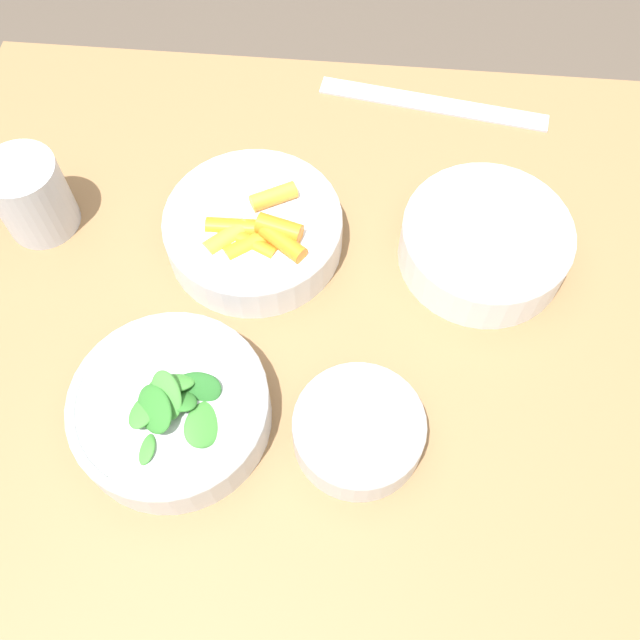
{
  "coord_description": "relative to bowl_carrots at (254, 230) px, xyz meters",
  "views": [
    {
      "loc": [
        -0.02,
        -0.38,
        1.44
      ],
      "look_at": [
        -0.05,
        -0.03,
        0.79
      ],
      "focal_mm": 40.0,
      "sensor_mm": 36.0,
      "label": 1
    }
  ],
  "objects": [
    {
      "name": "dining_table",
      "position": [
        0.14,
        -0.08,
        -0.16
      ],
      "size": [
        1.06,
        0.78,
        0.76
      ],
      "color": "olive",
      "rests_on": "ground_plane"
    },
    {
      "name": "bowl_beans_hotdog",
      "position": [
        0.26,
        0.01,
        -0.0
      ],
      "size": [
        0.19,
        0.19,
        0.06
      ],
      "color": "silver",
      "rests_on": "dining_table"
    },
    {
      "name": "bowl_greens",
      "position": [
        -0.05,
        -0.22,
        0.0
      ],
      "size": [
        0.19,
        0.19,
        0.08
      ],
      "color": "silver",
      "rests_on": "dining_table"
    },
    {
      "name": "ruler",
      "position": [
        0.2,
        0.24,
        -0.03
      ],
      "size": [
        0.3,
        0.07,
        0.0
      ],
      "color": "#EFB7C6",
      "rests_on": "dining_table"
    },
    {
      "name": "bowl_cookies",
      "position": [
        0.13,
        -0.22,
        -0.0
      ],
      "size": [
        0.13,
        0.13,
        0.05
      ],
      "color": "silver",
      "rests_on": "dining_table"
    },
    {
      "name": "cup",
      "position": [
        -0.25,
        0.01,
        0.02
      ],
      "size": [
        0.08,
        0.08,
        0.09
      ],
      "color": "#B2B7C1",
      "rests_on": "dining_table"
    },
    {
      "name": "bowl_carrots",
      "position": [
        0.0,
        0.0,
        0.0
      ],
      "size": [
        0.2,
        0.2,
        0.07
      ],
      "color": "silver",
      "rests_on": "dining_table"
    },
    {
      "name": "ground_plane",
      "position": [
        0.14,
        -0.08,
        -0.79
      ],
      "size": [
        10.0,
        10.0,
        0.0
      ],
      "primitive_type": "plane",
      "color": "#4C4238"
    }
  ]
}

